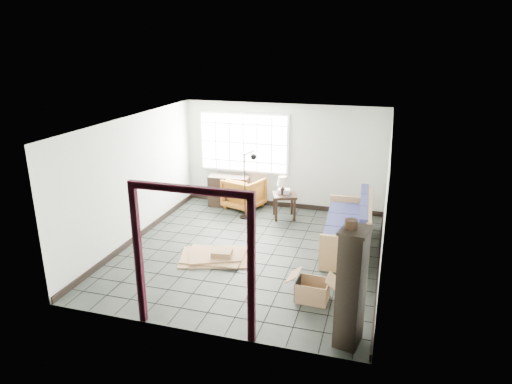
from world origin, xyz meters
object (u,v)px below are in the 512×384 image
(side_table, at_px, (284,198))
(futon_sofa, at_px, (351,230))
(armchair, at_px, (244,191))
(tall_shelf, at_px, (351,287))

(side_table, bearing_deg, futon_sofa, -36.06)
(futon_sofa, xyz_separation_m, armchair, (-2.78, 1.61, 0.06))
(side_table, height_order, tall_shelf, tall_shelf)
(futon_sofa, relative_size, side_table, 3.45)
(armchair, distance_m, side_table, 1.19)
(futon_sofa, height_order, armchair, futon_sofa)
(futon_sofa, relative_size, tall_shelf, 1.39)
(armchair, height_order, side_table, armchair)
(tall_shelf, bearing_deg, armchair, 133.79)
(armchair, distance_m, tall_shelf, 5.68)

